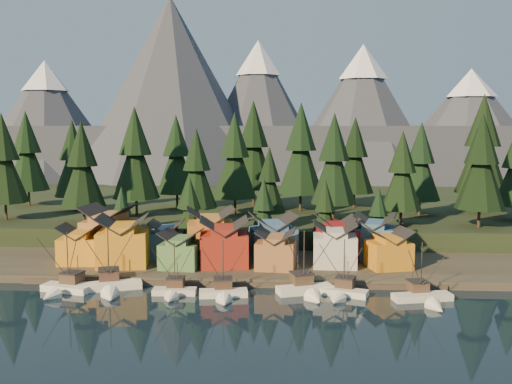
# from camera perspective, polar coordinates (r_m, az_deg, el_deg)

# --- Properties ---
(ground) EXTENTS (500.00, 500.00, 0.00)m
(ground) POSITION_cam_1_polar(r_m,az_deg,el_deg) (94.53, -3.48, -11.96)
(ground) COLOR black
(ground) RESTS_ON ground
(shore_strip) EXTENTS (400.00, 50.00, 1.50)m
(shore_strip) POSITION_cam_1_polar(r_m,az_deg,el_deg) (132.68, -1.41, -6.14)
(shore_strip) COLOR #312D24
(shore_strip) RESTS_ON ground
(hillside) EXTENTS (420.00, 100.00, 6.00)m
(hillside) POSITION_cam_1_polar(r_m,az_deg,el_deg) (181.30, -0.09, -1.95)
(hillside) COLOR black
(hillside) RESTS_ON ground
(dock) EXTENTS (80.00, 4.00, 1.00)m
(dock) POSITION_cam_1_polar(r_m,az_deg,el_deg) (110.06, -2.44, -8.98)
(dock) COLOR #473E33
(dock) RESTS_ON ground
(mountain_ridge) EXTENTS (560.00, 190.00, 90.00)m
(mountain_ridge) POSITION_cam_1_polar(r_m,az_deg,el_deg) (302.91, 0.54, 5.90)
(mountain_ridge) COLOR #434956
(mountain_ridge) RESTS_ON ground
(boat_0) EXTENTS (9.95, 10.57, 12.13)m
(boat_0) POSITION_cam_1_polar(r_m,az_deg,el_deg) (109.82, -18.75, -8.33)
(boat_0) COLOR white
(boat_0) RESTS_ON ground
(boat_1) EXTENTS (12.51, 12.95, 12.82)m
(boat_1) POSITION_cam_1_polar(r_m,az_deg,el_deg) (108.53, -14.46, -8.41)
(boat_1) COLOR white
(boat_1) RESTS_ON ground
(boat_2) EXTENTS (8.00, 8.70, 10.41)m
(boat_2) POSITION_cam_1_polar(r_m,az_deg,el_deg) (103.70, -8.25, -9.11)
(boat_2) COLOR beige
(boat_2) RESTS_ON ground
(boat_3) EXTENTS (9.10, 9.67, 11.18)m
(boat_3) POSITION_cam_1_polar(r_m,az_deg,el_deg) (101.49, -3.27, -9.33)
(boat_3) COLOR silver
(boat_3) RESTS_ON ground
(boat_4) EXTENTS (10.97, 11.56, 12.67)m
(boat_4) POSITION_cam_1_polar(r_m,az_deg,el_deg) (103.42, 5.15, -8.90)
(boat_4) COLOR white
(boat_4) RESTS_ON ground
(boat_5) EXTENTS (9.51, 10.06, 11.25)m
(boat_5) POSITION_cam_1_polar(r_m,az_deg,el_deg) (103.08, 8.57, -9.14)
(boat_5) COLOR silver
(boat_5) RESTS_ON ground
(boat_6) EXTENTS (10.98, 11.57, 11.28)m
(boat_6) POSITION_cam_1_polar(r_m,az_deg,el_deg) (103.18, 16.59, -9.43)
(boat_6) COLOR silver
(boat_6) RESTS_ON ground
(house_front_0) EXTENTS (8.59, 8.18, 8.07)m
(house_front_0) POSITION_cam_1_polar(r_m,az_deg,el_deg) (124.89, -17.20, -4.91)
(house_front_0) COLOR orange
(house_front_0) RESTS_ON shore_strip
(house_front_1) EXTENTS (11.19, 10.84, 10.33)m
(house_front_1) POSITION_cam_1_polar(r_m,az_deg,el_deg) (120.41, -13.13, -4.64)
(house_front_1) COLOR orange
(house_front_1) RESTS_ON shore_strip
(house_front_2) EXTENTS (8.57, 8.62, 7.54)m
(house_front_2) POSITION_cam_1_polar(r_m,az_deg,el_deg) (116.81, -7.51, -5.60)
(house_front_2) COLOR #48743F
(house_front_2) RESTS_ON shore_strip
(house_front_3) EXTENTS (10.76, 10.37, 9.83)m
(house_front_3) POSITION_cam_1_polar(r_m,az_deg,el_deg) (117.33, -3.22, -4.90)
(house_front_3) COLOR maroon
(house_front_3) RESTS_ON shore_strip
(house_front_4) EXTENTS (8.44, 9.00, 7.92)m
(house_front_4) POSITION_cam_1_polar(r_m,az_deg,el_deg) (115.42, 2.00, -5.59)
(house_front_4) COLOR #905E33
(house_front_4) RESTS_ON shore_strip
(house_front_5) EXTENTS (8.92, 8.16, 9.10)m
(house_front_5) POSITION_cam_1_polar(r_m,az_deg,el_deg) (117.79, 7.89, -5.09)
(house_front_5) COLOR beige
(house_front_5) RESTS_ON shore_strip
(house_front_6) EXTENTS (9.50, 9.18, 7.94)m
(house_front_6) POSITION_cam_1_polar(r_m,az_deg,el_deg) (118.48, 13.14, -5.44)
(house_front_6) COLOR #C27D1B
(house_front_6) RESTS_ON shore_strip
(house_back_0) EXTENTS (11.29, 10.93, 11.16)m
(house_back_0) POSITION_cam_1_polar(r_m,az_deg,el_deg) (130.23, -14.48, -3.63)
(house_back_0) COLOR #986235
(house_back_0) RESTS_ON shore_strip
(house_back_1) EXTENTS (7.58, 7.67, 8.08)m
(house_back_1) POSITION_cam_1_polar(r_m,az_deg,el_deg) (125.71, -8.92, -4.62)
(house_back_1) COLOR #325478
(house_back_1) RESTS_ON shore_strip
(house_back_2) EXTENTS (11.63, 10.97, 10.72)m
(house_back_2) POSITION_cam_1_polar(r_m,az_deg,el_deg) (125.69, -4.61, -3.91)
(house_back_2) COLOR #AC702C
(house_back_2) RESTS_ON shore_strip
(house_back_3) EXTENTS (11.18, 10.40, 9.66)m
(house_back_3) POSITION_cam_1_polar(r_m,az_deg,el_deg) (123.70, 1.70, -4.33)
(house_back_3) COLOR #395D88
(house_back_3) RESTS_ON shore_strip
(house_back_4) EXTENTS (9.44, 9.15, 9.17)m
(house_back_4) POSITION_cam_1_polar(r_m,az_deg,el_deg) (124.62, 8.08, -4.43)
(house_back_4) COLOR maroon
(house_back_4) RESTS_ON shore_strip
(house_back_5) EXTENTS (10.43, 10.51, 9.62)m
(house_back_5) POSITION_cam_1_polar(r_m,az_deg,el_deg) (125.90, 11.77, -4.28)
(house_back_5) COLOR #345A7B
(house_back_5) RESTS_ON shore_strip
(tree_hill_0) EXTENTS (11.81, 11.81, 27.50)m
(tree_hill_0) POSITION_cam_1_polar(r_m,az_deg,el_deg) (158.91, -23.95, 2.80)
(tree_hill_0) COLOR #332319
(tree_hill_0) RESTS_ON hillside
(tree_hill_1) EXTENTS (11.13, 11.13, 25.92)m
(tree_hill_1) POSITION_cam_1_polar(r_m,az_deg,el_deg) (168.61, -17.81, 2.95)
(tree_hill_1) COLOR #332319
(tree_hill_1) RESTS_ON hillside
(tree_hill_2) EXTENTS (10.91, 10.91, 25.41)m
(tree_hill_2) POSITION_cam_1_polar(r_m,az_deg,el_deg) (146.43, -16.97, 2.36)
(tree_hill_2) COLOR #332319
(tree_hill_2) RESTS_ON hillside
(tree_hill_3) EXTENTS (12.59, 12.59, 29.32)m
(tree_hill_3) POSITION_cam_1_polar(r_m,az_deg,el_deg) (154.64, -11.97, 3.51)
(tree_hill_3) COLOR #332319
(tree_hill_3) RESTS_ON hillside
(tree_hill_4) EXTENTS (11.72, 11.72, 27.31)m
(tree_hill_4) POSITION_cam_1_polar(r_m,az_deg,el_deg) (167.44, -7.96, 3.45)
(tree_hill_4) COLOR #332319
(tree_hill_4) RESTS_ON hillside
(tree_hill_5) EXTENTS (10.11, 10.11, 23.55)m
(tree_hill_5) POSITION_cam_1_polar(r_m,az_deg,el_deg) (141.24, -5.95, 2.05)
(tree_hill_5) COLOR #332319
(tree_hill_5) RESTS_ON hillside
(tree_hill_6) EXTENTS (11.96, 11.96, 27.87)m
(tree_hill_6) POSITION_cam_1_polar(r_m,az_deg,el_deg) (154.89, -2.13, 3.36)
(tree_hill_6) COLOR #332319
(tree_hill_6) RESTS_ON hillside
(tree_hill_7) EXTENTS (8.22, 8.22, 19.14)m
(tree_hill_7) POSITION_cam_1_polar(r_m,az_deg,el_deg) (137.69, 1.34, 0.95)
(tree_hill_7) COLOR #332319
(tree_hill_7) RESTS_ON hillside
(tree_hill_8) EXTENTS (13.18, 13.18, 30.71)m
(tree_hill_8) POSITION_cam_1_polar(r_m,az_deg,el_deg) (161.12, 4.51, 4.03)
(tree_hill_8) COLOR #332319
(tree_hill_8) RESTS_ON hillside
(tree_hill_9) EXTENTS (11.77, 11.77, 27.41)m
(tree_hill_9) POSITION_cam_1_polar(r_m,az_deg,el_deg) (144.64, 7.80, 2.97)
(tree_hill_9) COLOR #332319
(tree_hill_9) RESTS_ON hillside
(tree_hill_10) EXTENTS (11.48, 11.48, 26.75)m
(tree_hill_10) POSITION_cam_1_polar(r_m,az_deg,el_deg) (170.26, 9.85, 3.36)
(tree_hill_10) COLOR #332319
(tree_hill_10) RESTS_ON hillside
(tree_hill_11) EXTENTS (9.88, 9.88, 23.01)m
(tree_hill_11) POSITION_cam_1_polar(r_m,az_deg,el_deg) (142.01, 14.39, 1.78)
(tree_hill_11) COLOR #332319
(tree_hill_11) RESTS_ON hillside
(tree_hill_12) EXTENTS (10.80, 10.80, 25.15)m
(tree_hill_12) POSITION_cam_1_polar(r_m,az_deg,el_deg) (159.19, 16.14, 2.66)
(tree_hill_12) COLOR #332319
(tree_hill_12) RESTS_ON hillside
(tree_hill_13) EXTENTS (11.62, 11.62, 27.08)m
(tree_hill_13) POSITION_cam_1_polar(r_m,az_deg,el_deg) (144.46, 21.60, 2.49)
(tree_hill_13) COLOR #332319
(tree_hill_13) RESTS_ON hillside
(tree_hill_14) EXTENTS (14.13, 14.13, 32.91)m
(tree_hill_14) POSITION_cam_1_polar(r_m,az_deg,el_deg) (169.57, 21.70, 4.11)
(tree_hill_14) COLOR #332319
(tree_hill_14) RESTS_ON hillside
(tree_hill_15) EXTENTS (13.58, 13.58, 31.64)m
(tree_hill_15) POSITION_cam_1_polar(r_m,az_deg,el_deg) (171.40, -0.25, 4.38)
(tree_hill_15) COLOR #332319
(tree_hill_15) RESTS_ON hillside
(tree_hill_16) EXTENTS (12.28, 12.28, 28.60)m
(tree_hill_16) POSITION_cam_1_polar(r_m,az_deg,el_deg) (184.82, -21.92, 3.55)
(tree_hill_16) COLOR #332319
(tree_hill_16) RESTS_ON hillside
(tree_shore_0) EXTENTS (6.33, 6.33, 14.74)m
(tree_shore_0) POSITION_cam_1_polar(r_m,az_deg,el_deg) (136.23, -13.25, -2.22)
(tree_shore_0) COLOR #332319
(tree_shore_0) RESTS_ON shore_strip
(tree_shore_1) EXTENTS (7.31, 7.31, 17.03)m
(tree_shore_1) POSITION_cam_1_polar(r_m,az_deg,el_deg) (132.36, -6.61, -1.79)
(tree_shore_1) COLOR #332319
(tree_shore_1) RESTS_ON shore_strip
(tree_shore_2) EXTENTS (7.26, 7.26, 16.92)m
(tree_shore_2) POSITION_cam_1_polar(r_m,az_deg,el_deg) (130.51, 0.77, -1.89)
(tree_shore_2) COLOR #332319
(tree_shore_2) RESTS_ON shore_strip
(tree_shore_3) EXTENTS (7.13, 7.13, 16.61)m
(tree_shore_3) POSITION_cam_1_polar(r_m,az_deg,el_deg) (130.65, 6.92, -2.01)
(tree_shore_3) COLOR #332319
(tree_shore_3) RESTS_ON shore_strip
(tree_shore_4) EXTENTS (6.41, 6.41, 14.94)m
(tree_shore_4) POSITION_cam_1_polar(r_m,az_deg,el_deg) (132.08, 12.12, -2.41)
(tree_shore_4) COLOR #332319
(tree_shore_4) RESTS_ON shore_strip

